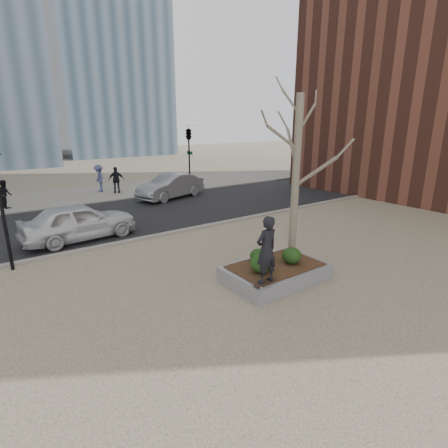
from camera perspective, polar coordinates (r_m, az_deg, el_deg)
ground at (r=10.42m, az=4.24°, el=-10.40°), size 120.00×120.00×0.00m
street at (r=18.73m, az=-15.69°, el=1.25°), size 60.00×8.00×0.02m
far_sidewalk at (r=25.28m, az=-21.26°, el=4.55°), size 60.00×6.00×0.02m
planter at (r=10.94m, az=8.34°, el=-7.90°), size 3.00×2.00×0.45m
planter_mulch at (r=10.84m, az=8.39°, el=-6.71°), size 2.70×1.70×0.04m
sycamore_tree at (r=10.95m, az=11.87°, el=11.33°), size 2.80×2.80×6.60m
shrub_left at (r=10.18m, az=6.10°, el=-6.40°), size 0.64×0.64×0.55m
shrub_middle at (r=10.88m, az=5.61°, el=-5.17°), size 0.51×0.51×0.44m
shrub_right at (r=10.94m, az=10.98°, el=-5.08°), size 0.59×0.59×0.50m
skateboard at (r=9.64m, az=6.73°, el=-9.56°), size 0.80×0.32×0.08m
skateboarder at (r=9.27m, az=6.92°, el=-4.22°), size 0.68×0.46×1.84m
police_car at (r=15.40m, az=-22.55°, el=0.38°), size 4.61×2.17×1.52m
car_silver at (r=22.47m, az=-8.68°, el=6.12°), size 4.89×2.92×1.52m
car_third at (r=29.78m, az=14.91°, el=8.17°), size 5.21×2.59×1.45m
pedestrian_a at (r=23.13m, az=-32.16°, el=4.18°), size 0.78×0.90×1.58m
pedestrian_b at (r=25.72m, az=-19.72°, el=7.03°), size 0.78×1.26×1.87m
pedestrian_c at (r=24.93m, az=-17.16°, el=6.89°), size 1.12×0.70×1.77m
traffic_light_near at (r=12.95m, az=-32.64°, el=2.91°), size 0.60×2.48×4.50m
traffic_light_far at (r=25.18m, az=-5.70°, el=10.68°), size 0.60×2.48×4.50m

